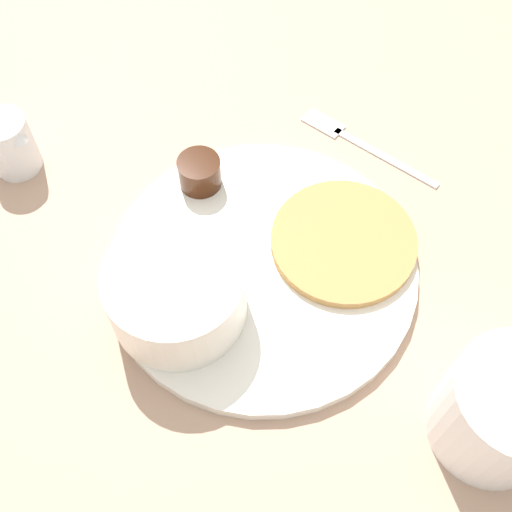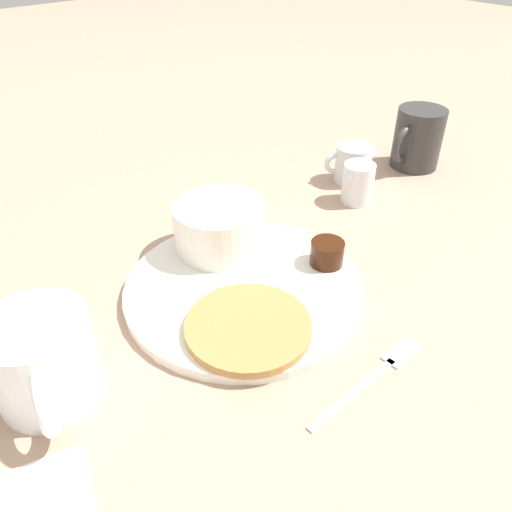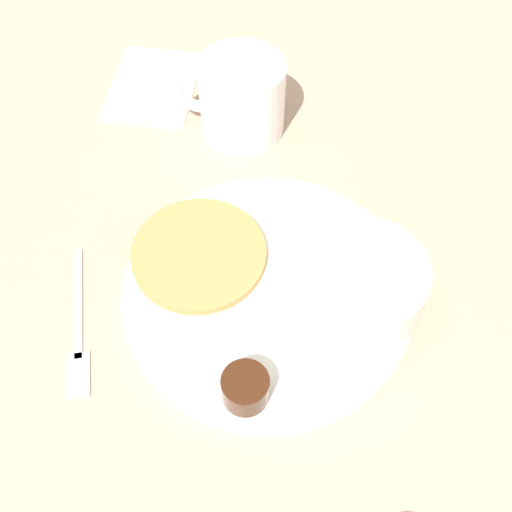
% 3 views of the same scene
% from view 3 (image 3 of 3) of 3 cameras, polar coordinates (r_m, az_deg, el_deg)
% --- Properties ---
extents(ground_plane, '(4.00, 4.00, 0.00)m').
position_cam_3_polar(ground_plane, '(0.60, 1.02, -3.50)').
color(ground_plane, tan).
extents(plate, '(0.27, 0.27, 0.01)m').
position_cam_3_polar(plate, '(0.59, 1.03, -3.21)').
color(plate, white).
rests_on(plate, ground_plane).
extents(pancake_stack, '(0.13, 0.13, 0.01)m').
position_cam_3_polar(pancake_stack, '(0.61, -5.10, 0.18)').
color(pancake_stack, '#B78447').
rests_on(pancake_stack, plate).
extents(bowl, '(0.11, 0.11, 0.06)m').
position_cam_3_polar(bowl, '(0.56, 9.31, -2.55)').
color(bowl, white).
rests_on(bowl, plate).
extents(syrup_cup, '(0.04, 0.04, 0.03)m').
position_cam_3_polar(syrup_cup, '(0.53, -0.95, -11.66)').
color(syrup_cup, '#38190A').
rests_on(syrup_cup, plate).
extents(butter_ramekin, '(0.04, 0.04, 0.04)m').
position_cam_3_polar(butter_ramekin, '(0.57, 10.92, -4.93)').
color(butter_ramekin, white).
rests_on(butter_ramekin, plate).
extents(coffee_mug, '(0.09, 0.12, 0.09)m').
position_cam_3_polar(coffee_mug, '(0.71, -1.45, 13.91)').
color(coffee_mug, white).
rests_on(coffee_mug, ground_plane).
extents(fork, '(0.15, 0.02, 0.00)m').
position_cam_3_polar(fork, '(0.60, -15.53, -6.92)').
color(fork, silver).
rests_on(fork, ground_plane).
extents(napkin, '(0.15, 0.13, 0.00)m').
position_cam_3_polar(napkin, '(0.79, -9.14, 14.77)').
color(napkin, white).
rests_on(napkin, ground_plane).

